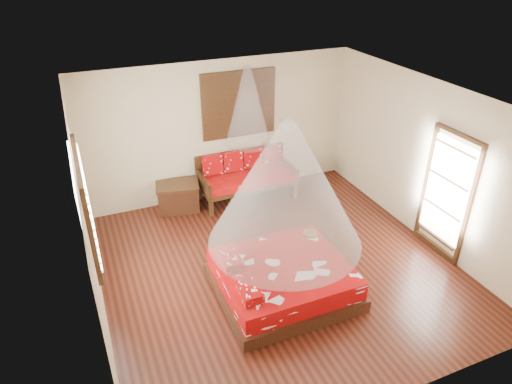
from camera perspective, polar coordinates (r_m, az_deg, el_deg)
room at (r=6.84m, az=3.07°, el=-0.05°), size 5.54×5.54×2.84m
bed at (r=6.99m, az=3.26°, el=-10.79°), size 1.96×1.78×0.63m
daybed at (r=9.32m, az=-1.28°, el=2.24°), size 1.94×0.86×0.98m
storage_chest at (r=9.13m, az=-9.71°, el=-0.52°), size 0.92×0.74×0.56m
shutter_panel at (r=9.08m, az=-2.15°, el=10.89°), size 1.52×0.06×1.32m
window_left at (r=6.33m, az=-20.42°, el=-1.48°), size 0.10×1.74×1.34m
glazed_door at (r=8.05m, az=22.67°, el=-0.38°), size 0.08×1.02×2.16m
wine_tray at (r=7.51m, az=6.82°, el=-4.92°), size 0.25×0.25×0.21m
mosquito_net_main at (r=6.10m, az=3.81°, el=0.87°), size 2.18×2.18×1.80m
mosquito_net_daybed at (r=8.64m, az=-1.04°, el=10.64°), size 0.87×0.87×1.50m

